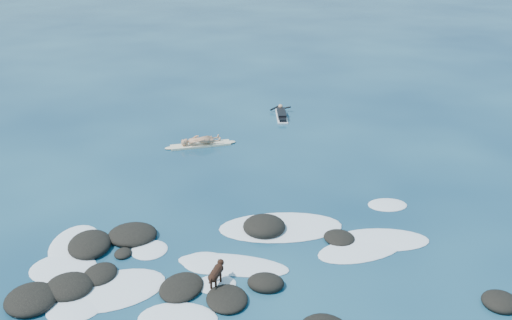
{
  "coord_description": "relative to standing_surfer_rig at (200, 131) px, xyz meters",
  "views": [
    {
      "loc": [
        -1.2,
        -15.01,
        9.09
      ],
      "look_at": [
        0.43,
        4.0,
        0.9
      ],
      "focal_mm": 40.0,
      "sensor_mm": 36.0,
      "label": 1
    }
  ],
  "objects": [
    {
      "name": "ground",
      "position": [
        1.62,
        -7.81,
        -0.69
      ],
      "size": [
        160.0,
        160.0,
        0.0
      ],
      "primitive_type": "plane",
      "color": "#0A2642",
      "rests_on": "ground"
    },
    {
      "name": "breaking_foam",
      "position": [
        0.54,
        -8.7,
        -0.68
      ],
      "size": [
        11.86,
        6.81,
        0.12
      ],
      "color": "white",
      "rests_on": "ground"
    },
    {
      "name": "reef_rocks",
      "position": [
        -0.03,
        -9.87,
        -0.58
      ],
      "size": [
        13.31,
        7.05,
        0.56
      ],
      "color": "black",
      "rests_on": "ground"
    },
    {
      "name": "standing_surfer_rig",
      "position": [
        0.0,
        0.0,
        0.0
      ],
      "size": [
        3.08,
        0.99,
        1.76
      ],
      "rotation": [
        0.0,
        0.0,
        0.18
      ],
      "color": "beige",
      "rests_on": "ground"
    },
    {
      "name": "paddling_surfer_rig",
      "position": [
        3.94,
        3.51,
        -0.55
      ],
      "size": [
        1.07,
        2.39,
        0.42
      ],
      "rotation": [
        0.0,
        0.0,
        1.51
      ],
      "color": "white",
      "rests_on": "ground"
    },
    {
      "name": "dog",
      "position": [
        0.46,
        -10.13,
        -0.26
      ],
      "size": [
        0.51,
        0.97,
        0.65
      ],
      "rotation": [
        0.0,
        0.0,
        1.19
      ],
      "color": "black",
      "rests_on": "ground"
    }
  ]
}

